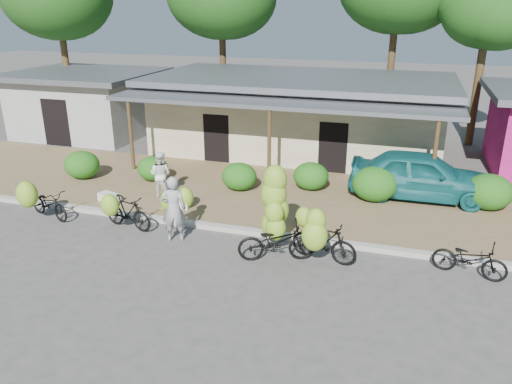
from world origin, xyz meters
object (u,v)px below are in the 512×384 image
Objects in this scene: bike_right at (321,239)px; bike_far_left at (44,202)px; bike_left at (125,211)px; teal_van at (422,175)px; vendor at (174,209)px; sack_far at (109,198)px; bike_center at (275,223)px; sack_near at (176,203)px; bike_far_right at (470,259)px; tree_near_right at (484,9)px; bystander at (161,174)px.

bike_far_left is at bearing 100.30° from bike_right.
bike_left is 9.67m from teal_van.
vendor reaches higher than bike_far_left.
sack_far is at bearing -19.26° from bike_far_left.
bike_center reaches higher than bike_far_left.
bike_right is 2.18× the size of sack_near.
bike_far_right is 8.82m from sack_near.
bike_left is at bearing 102.58° from bike_far_right.
vendor is at bearing -73.56° from bike_far_left.
sack_near is at bearing -85.78° from vendor.
tree_near_right is 1.61× the size of teal_van.
teal_van is at bearing -12.20° from bike_right.
bike_center is 6.39m from teal_van.
bystander reaches higher than bike_far_right.
bike_far_left is 1.18× the size of bystander.
sack_far is at bearing 94.55° from bike_far_right.
bike_right is 1.01× the size of bike_far_right.
sack_near is at bearing 5.09° from sack_far.
sack_far is at bearing -174.91° from sack_near.
tree_near_right is at bearing -26.08° from bike_far_left.
vendor is (3.25, -1.74, 0.69)m from sack_far.
bike_far_right is (9.46, 0.13, -0.12)m from bike_left.
bike_left is at bearing -70.28° from bike_far_left.
bike_left is 0.73× the size of bike_center.
bystander reaches higher than sack_far.
bystander reaches higher than bike_far_left.
sack_near is 0.18× the size of teal_van.
bystander is (1.44, 0.96, 0.65)m from sack_far.
bike_far_left is 4.49m from vendor.
bystander is at bearing -133.69° from tree_near_right.
bike_far_left is 2.19× the size of sack_near.
tree_near_right is at bearing -42.94° from bike_center.
tree_near_right is 10.07m from teal_van.
bike_center reaches higher than teal_van.
sack_far is at bearing 87.90° from bike_right.
tree_near_right is 15.95m from bystander.
teal_van is at bearing -55.06° from bike_center.
bystander is (-5.99, 2.83, 0.20)m from bike_right.
sack_near is at bearing 79.80° from bike_right.
bike_left is at bearing -44.55° from sack_far.
vendor is 3.25m from bystander.
tree_near_right is at bearing -14.67° from teal_van.
bike_left is at bearing 92.50° from bystander.
bike_right is 2.47× the size of sack_far.
bike_far_right is (3.58, 0.48, -0.25)m from bike_right.
sack_near is 8.19m from teal_van.
bike_center is 4.85m from bike_far_right.
bike_left is 2.08× the size of sack_near.
tree_near_right is at bearing 45.01° from sack_far.
bike_far_left is at bearing -22.41° from vendor.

